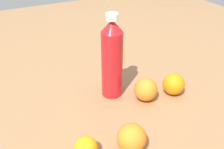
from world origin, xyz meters
The scene contains 6 objects.
ground_plane centered at (0.00, 0.00, 0.00)m, with size 2.40×2.40×0.00m, color olive.
water_bottle centered at (-0.01, -0.03, 0.14)m, with size 0.07×0.07×0.30m.
orange_0 centered at (-0.08, -0.29, 0.04)m, with size 0.08×0.08×0.08m, color orange.
orange_1 centered at (0.08, -0.11, 0.04)m, with size 0.08×0.08×0.08m, color orange.
orange_2 centered at (0.19, -0.13, 0.04)m, with size 0.08×0.08×0.08m, color orange.
orange_3 centered at (-0.20, -0.25, 0.03)m, with size 0.06×0.06×0.06m, color orange.
Camera 1 is at (-0.36, -0.71, 0.55)m, focal length 41.63 mm.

